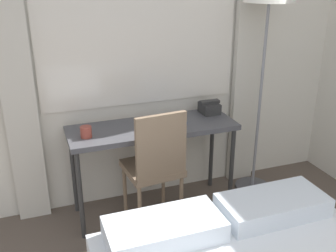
{
  "coord_description": "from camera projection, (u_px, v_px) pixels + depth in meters",
  "views": [
    {
      "loc": [
        -0.78,
        0.31,
        1.88
      ],
      "look_at": [
        0.05,
        2.6,
        0.9
      ],
      "focal_mm": 42.0,
      "sensor_mm": 36.0,
      "label": 1
    }
  ],
  "objects": [
    {
      "name": "book",
      "position": [
        167.0,
        121.0,
        3.09
      ],
      "size": [
        0.31,
        0.2,
        0.02
      ],
      "rotation": [
        0.0,
        0.0,
        -0.16
      ],
      "color": "navy",
      "rests_on": "desk"
    },
    {
      "name": "mug",
      "position": [
        86.0,
        132.0,
        2.81
      ],
      "size": [
        0.08,
        0.08,
        0.08
      ],
      "color": "#993F33",
      "rests_on": "desk"
    },
    {
      "name": "telephone",
      "position": [
        209.0,
        107.0,
        3.28
      ],
      "size": [
        0.17,
        0.16,
        0.11
      ],
      "color": "#2D2D2D",
      "rests_on": "desk"
    },
    {
      "name": "desk",
      "position": [
        153.0,
        134.0,
        3.06
      ],
      "size": [
        1.3,
        0.46,
        0.75
      ],
      "color": "#4C4C51",
      "rests_on": "ground_plane"
    },
    {
      "name": "standing_lamp",
      "position": [
        269.0,
        7.0,
        3.02
      ],
      "size": [
        0.4,
        0.4,
        1.86
      ],
      "color": "#4C4C51",
      "rests_on": "ground_plane"
    },
    {
      "name": "wall_back_with_window",
      "position": [
        133.0,
        41.0,
        3.06
      ],
      "size": [
        4.72,
        0.13,
        2.7
      ],
      "color": "silver",
      "rests_on": "ground_plane"
    },
    {
      "name": "desk_chair",
      "position": [
        155.0,
        162.0,
        2.92
      ],
      "size": [
        0.43,
        0.43,
        0.96
      ],
      "rotation": [
        0.0,
        0.0,
        0.08
      ],
      "color": "#8C7259",
      "rests_on": "ground_plane"
    }
  ]
}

